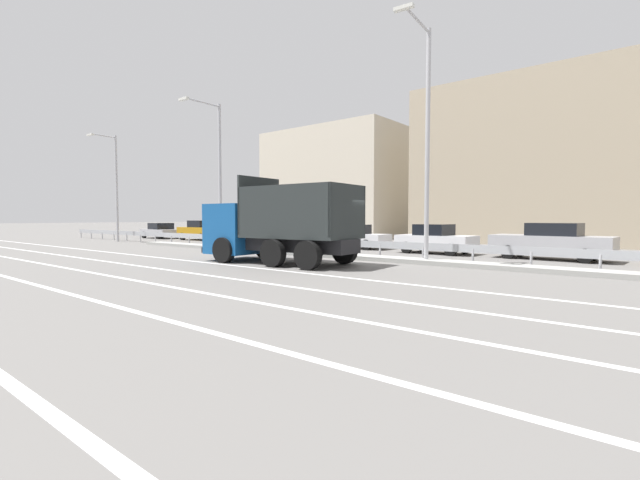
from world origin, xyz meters
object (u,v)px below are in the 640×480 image
Objects in this scene: parked_car_0 at (160,231)px; parked_car_1 at (201,230)px; parked_car_2 at (236,233)px; street_lamp_2 at (426,133)px; parked_car_4 at (354,236)px; parked_car_5 at (435,239)px; parked_car_3 at (284,235)px; dump_truck at (265,231)px; street_lamp_0 at (114,183)px; street_lamp_1 at (217,168)px; median_road_sign at (260,227)px; parked_car_6 at (551,241)px.

parked_car_0 is 1.07× the size of parked_car_1.
street_lamp_2 is at bearing -103.69° from parked_car_2.
parked_car_4 is 5.35m from parked_car_5.
parked_car_3 is at bearing -86.90° from parked_car_0.
parked_car_0 is at bearing 65.23° from dump_truck.
parked_car_3 is at bearing -87.90° from parked_car_5.
street_lamp_0 is 1.90× the size of parked_car_0.
parked_car_4 is (20.63, 0.38, 0.02)m from parked_car_0.
dump_truck is at bearing -23.74° from street_lamp_1.
median_road_sign is at bearing 5.20° from street_lamp_1.
parked_car_0 is at bearing -87.38° from parked_car_5.
street_lamp_2 is 23.39m from parked_car_1.
dump_truck reaches higher than median_road_sign.
parked_car_0 is at bearing 94.15° from parked_car_6.
dump_truck reaches higher than parked_car_3.
parked_car_2 is at bearing 32.44° from street_lamp_0.
parked_car_5 reaches higher than parked_car_0.
street_lamp_2 is 1.87× the size of parked_car_6.
parked_car_2 reaches higher than parked_car_3.
street_lamp_0 is 1.64× the size of parked_car_6.
street_lamp_0 is 14.47m from parked_car_3.
street_lamp_0 is at bearing -75.43° from parked_car_5.
parked_car_2 is 1.05× the size of parked_car_3.
street_lamp_2 is at bearing -0.13° from street_lamp_0.
street_lamp_0 is at bearing -154.20° from parked_car_0.
street_lamp_0 is at bearing 179.87° from street_lamp_2.
street_lamp_0 is 12.78m from street_lamp_1.
parked_car_4 is at bearing -85.55° from parked_car_2.
dump_truck is at bearing -148.82° from street_lamp_2.
parked_car_6 is at bearing 55.57° from street_lamp_2.
parked_car_0 is (-27.71, 5.10, -4.47)m from street_lamp_2.
parked_car_5 is at bearing -87.27° from parked_car_0.
parked_car_5 is (20.56, -0.47, -0.05)m from parked_car_1.
parked_car_1 is at bearing 166.08° from street_lamp_2.
parked_car_5 is at bearing -87.66° from parked_car_2.
parked_car_1 is 1.01× the size of parked_car_3.
median_road_sign is 0.58× the size of parked_car_4.
parked_car_2 is at bearing 147.57° from median_road_sign.
street_lamp_1 is at bearing -122.93° from parked_car_1.
median_road_sign is 9.22m from parked_car_5.
parked_car_4 reaches higher than parked_car_2.
parked_car_6 is at bearing 94.13° from parked_car_5.
parked_car_6 is at bearing 18.07° from street_lamp_1.
median_road_sign reaches higher than parked_car_3.
parked_car_1 reaches higher than parked_car_5.
parked_car_2 is 0.99× the size of parked_car_4.
street_lamp_1 reaches higher than median_road_sign.
street_lamp_1 is 8.18m from parked_car_2.
parked_car_6 is at bearing -50.71° from dump_truck.
street_lamp_2 is (5.53, 3.35, 3.89)m from dump_truck.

